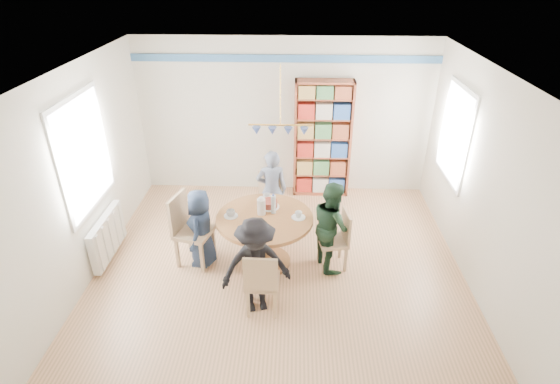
{
  "coord_description": "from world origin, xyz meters",
  "views": [
    {
      "loc": [
        0.19,
        -4.67,
        3.84
      ],
      "look_at": [
        0.0,
        0.4,
        1.05
      ],
      "focal_mm": 28.0,
      "sensor_mm": 36.0,
      "label": 1
    }
  ],
  "objects_px": {
    "dining_table": "(265,229)",
    "person_far": "(272,190)",
    "chair_left": "(188,226)",
    "chair_far": "(267,198)",
    "radiator": "(108,236)",
    "person_right": "(332,225)",
    "person_left": "(201,228)",
    "bookshelf": "(322,141)",
    "chair_near": "(262,281)",
    "chair_right": "(338,237)",
    "person_near": "(256,266)"
  },
  "relations": [
    {
      "from": "dining_table",
      "to": "person_right",
      "type": "relative_size",
      "value": 1.02
    },
    {
      "from": "chair_left",
      "to": "person_far",
      "type": "distance_m",
      "value": 1.44
    },
    {
      "from": "chair_left",
      "to": "chair_far",
      "type": "distance_m",
      "value": 1.43
    },
    {
      "from": "chair_right",
      "to": "chair_far",
      "type": "relative_size",
      "value": 0.97
    },
    {
      "from": "person_right",
      "to": "bookshelf",
      "type": "distance_m",
      "value": 2.12
    },
    {
      "from": "chair_left",
      "to": "chair_far",
      "type": "relative_size",
      "value": 1.19
    },
    {
      "from": "chair_far",
      "to": "person_left",
      "type": "xyz_separation_m",
      "value": [
        -0.83,
        -1.03,
        0.09
      ]
    },
    {
      "from": "radiator",
      "to": "chair_right",
      "type": "xyz_separation_m",
      "value": [
        3.21,
        -0.07,
        0.11
      ]
    },
    {
      "from": "dining_table",
      "to": "person_far",
      "type": "height_order",
      "value": "person_far"
    },
    {
      "from": "radiator",
      "to": "chair_near",
      "type": "distance_m",
      "value": 2.47
    },
    {
      "from": "radiator",
      "to": "chair_right",
      "type": "relative_size",
      "value": 1.19
    },
    {
      "from": "chair_near",
      "to": "bookshelf",
      "type": "bearing_deg",
      "value": 74.94
    },
    {
      "from": "chair_near",
      "to": "bookshelf",
      "type": "distance_m",
      "value": 3.23
    },
    {
      "from": "chair_right",
      "to": "person_left",
      "type": "distance_m",
      "value": 1.86
    },
    {
      "from": "chair_near",
      "to": "person_left",
      "type": "height_order",
      "value": "person_left"
    },
    {
      "from": "chair_right",
      "to": "person_left",
      "type": "height_order",
      "value": "person_left"
    },
    {
      "from": "person_left",
      "to": "bookshelf",
      "type": "xyz_separation_m",
      "value": [
        1.72,
        2.12,
        0.44
      ]
    },
    {
      "from": "radiator",
      "to": "person_near",
      "type": "bearing_deg",
      "value": -23.61
    },
    {
      "from": "bookshelf",
      "to": "chair_near",
      "type": "bearing_deg",
      "value": -105.06
    },
    {
      "from": "person_left",
      "to": "chair_left",
      "type": "bearing_deg",
      "value": -92.64
    },
    {
      "from": "radiator",
      "to": "chair_right",
      "type": "distance_m",
      "value": 3.21
    },
    {
      "from": "chair_right",
      "to": "person_near",
      "type": "relative_size",
      "value": 0.67
    },
    {
      "from": "chair_far",
      "to": "person_right",
      "type": "bearing_deg",
      "value": -47.08
    },
    {
      "from": "dining_table",
      "to": "person_far",
      "type": "relative_size",
      "value": 1.0
    },
    {
      "from": "bookshelf",
      "to": "chair_left",
      "type": "bearing_deg",
      "value": -132.37
    },
    {
      "from": "person_left",
      "to": "person_right",
      "type": "distance_m",
      "value": 1.76
    },
    {
      "from": "radiator",
      "to": "person_right",
      "type": "relative_size",
      "value": 0.79
    },
    {
      "from": "dining_table",
      "to": "chair_left",
      "type": "xyz_separation_m",
      "value": [
        -1.05,
        0.0,
        0.01
      ]
    },
    {
      "from": "dining_table",
      "to": "person_near",
      "type": "bearing_deg",
      "value": -92.63
    },
    {
      "from": "chair_far",
      "to": "bookshelf",
      "type": "relative_size",
      "value": 0.43
    },
    {
      "from": "person_right",
      "to": "chair_right",
      "type": "bearing_deg",
      "value": -118.96
    },
    {
      "from": "chair_right",
      "to": "chair_far",
      "type": "height_order",
      "value": "chair_far"
    },
    {
      "from": "person_right",
      "to": "radiator",
      "type": "bearing_deg",
      "value": 73.02
    },
    {
      "from": "person_near",
      "to": "bookshelf",
      "type": "relative_size",
      "value": 0.62
    },
    {
      "from": "dining_table",
      "to": "chair_left",
      "type": "distance_m",
      "value": 1.05
    },
    {
      "from": "bookshelf",
      "to": "person_near",
      "type": "bearing_deg",
      "value": -106.68
    },
    {
      "from": "chair_far",
      "to": "bookshelf",
      "type": "distance_m",
      "value": 1.5
    },
    {
      "from": "chair_left",
      "to": "person_far",
      "type": "xyz_separation_m",
      "value": [
        1.09,
        0.93,
        0.08
      ]
    },
    {
      "from": "radiator",
      "to": "chair_near",
      "type": "height_order",
      "value": "chair_near"
    },
    {
      "from": "chair_left",
      "to": "chair_near",
      "type": "height_order",
      "value": "chair_left"
    },
    {
      "from": "person_near",
      "to": "bookshelf",
      "type": "xyz_separation_m",
      "value": [
        0.9,
        2.99,
        0.37
      ]
    },
    {
      "from": "person_left",
      "to": "person_far",
      "type": "distance_m",
      "value": 1.32
    },
    {
      "from": "radiator",
      "to": "person_far",
      "type": "bearing_deg",
      "value": 21.36
    },
    {
      "from": "person_right",
      "to": "chair_left",
      "type": "bearing_deg",
      "value": 73.92
    },
    {
      "from": "chair_far",
      "to": "chair_right",
      "type": "bearing_deg",
      "value": -44.91
    },
    {
      "from": "dining_table",
      "to": "chair_far",
      "type": "height_order",
      "value": "chair_far"
    },
    {
      "from": "chair_right",
      "to": "person_far",
      "type": "xyz_separation_m",
      "value": [
        -0.95,
        0.95,
        0.19
      ]
    },
    {
      "from": "radiator",
      "to": "person_far",
      "type": "xyz_separation_m",
      "value": [
        2.26,
        0.88,
        0.3
      ]
    },
    {
      "from": "chair_near",
      "to": "chair_left",
      "type": "bearing_deg",
      "value": 137.61
    },
    {
      "from": "person_far",
      "to": "person_near",
      "type": "bearing_deg",
      "value": 80.89
    }
  ]
}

